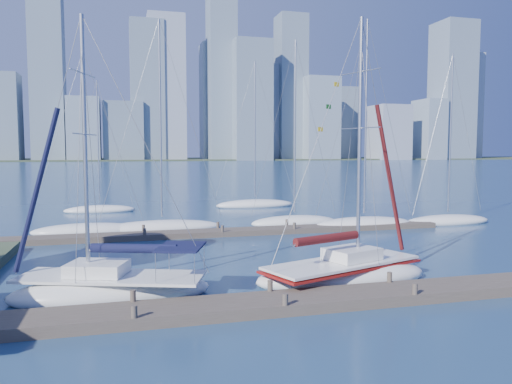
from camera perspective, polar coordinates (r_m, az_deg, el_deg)
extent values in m
plane|color=navy|center=(18.37, 2.45, -13.18)|extent=(700.00, 700.00, 0.00)
cube|color=#483E35|center=(18.31, 2.45, -12.58)|extent=(26.00, 2.00, 0.40)
cube|color=#483E35|center=(33.92, -2.46, -4.57)|extent=(30.00, 1.80, 0.36)
cube|color=#38472D|center=(336.77, -14.14, 3.59)|extent=(800.00, 100.00, 1.50)
ellipsoid|color=white|center=(20.30, -16.18, -10.97)|extent=(7.97, 4.82, 1.33)
cube|color=white|center=(20.15, -16.23, -9.27)|extent=(7.38, 4.45, 0.11)
cube|color=white|center=(20.26, -17.67, -8.32)|extent=(2.54, 2.22, 0.49)
cylinder|color=silver|center=(19.90, -18.95, 4.86)|extent=(0.16, 0.16, 9.79)
cylinder|color=silver|center=(19.63, -13.79, -6.54)|extent=(3.42, 1.26, 0.09)
cylinder|color=black|center=(19.62, -13.80, -6.28)|extent=(3.24, 1.41, 0.35)
cube|color=black|center=(19.13, -8.58, -6.21)|extent=(2.20, 2.51, 0.07)
ellipsoid|color=white|center=(22.12, 9.86, -9.54)|extent=(8.16, 5.00, 1.36)
cube|color=white|center=(21.98, 9.88, -7.93)|extent=(7.56, 4.61, 0.11)
cube|color=white|center=(22.29, 10.90, -6.93)|extent=(2.61, 2.29, 0.50)
cylinder|color=silver|center=(22.10, 11.76, 5.82)|extent=(0.16, 0.16, 10.41)
cylinder|color=silver|center=(21.14, 8.11, -5.52)|extent=(3.49, 1.32, 0.09)
cylinder|color=#4C1011|center=(21.12, 8.12, -5.28)|extent=(3.31, 1.48, 0.36)
cube|color=maroon|center=(22.01, 9.88, -8.32)|extent=(7.74, 4.77, 0.09)
ellipsoid|color=white|center=(36.11, -18.65, -4.23)|extent=(7.53, 2.59, 1.07)
cylinder|color=silver|center=(35.71, -18.92, 6.02)|extent=(0.12, 0.12, 11.30)
ellipsoid|color=white|center=(36.07, -10.68, -4.05)|extent=(8.54, 2.39, 1.12)
cylinder|color=silver|center=(35.73, -10.86, 8.17)|extent=(0.12, 0.12, 13.67)
ellipsoid|color=white|center=(38.26, 4.40, -3.49)|extent=(6.90, 2.54, 1.11)
cylinder|color=silver|center=(37.92, 4.47, 7.42)|extent=(0.12, 0.12, 12.90)
ellipsoid|color=white|center=(37.77, 12.24, -3.67)|extent=(7.77, 2.46, 1.19)
cylinder|color=silver|center=(37.46, 12.45, 8.30)|extent=(0.13, 0.13, 13.97)
ellipsoid|color=white|center=(41.55, 21.07, -3.15)|extent=(7.52, 3.48, 1.06)
cylinder|color=silver|center=(41.21, 21.34, 6.23)|extent=(0.12, 0.12, 12.02)
ellipsoid|color=white|center=(48.45, -17.41, -2.00)|extent=(6.64, 4.26, 0.96)
cylinder|color=silver|center=(48.15, -17.60, 5.47)|extent=(0.11, 0.11, 11.19)
ellipsoid|color=white|center=(50.51, -0.11, -1.48)|extent=(8.26, 3.58, 1.13)
cylinder|color=silver|center=(50.26, -0.11, 7.12)|extent=(0.12, 0.12, 13.48)
cube|color=slate|center=(311.49, -27.18, 7.59)|extent=(20.47, 17.63, 48.36)
cube|color=#8F9AAC|center=(329.11, -22.54, 6.66)|extent=(14.08, 17.61, 38.01)
cube|color=#869DAD|center=(302.56, -19.05, 6.78)|extent=(17.91, 19.81, 36.07)
cube|color=slate|center=(303.58, -14.91, 6.70)|extent=(22.62, 16.86, 34.25)
cube|color=#8F9AAC|center=(309.59, -10.18, 11.58)|extent=(21.83, 14.99, 86.32)
cube|color=#869DAD|center=(327.89, -4.98, 10.15)|extent=(14.75, 17.46, 73.89)
cube|color=slate|center=(306.37, -0.53, 10.36)|extent=(22.47, 18.95, 71.88)
cube|color=#8F9AAC|center=(326.98, 2.26, 8.99)|extent=(15.46, 17.11, 60.40)
cube|color=#869DAD|center=(320.69, 7.27, 8.27)|extent=(21.41, 18.80, 51.80)
cube|color=slate|center=(360.52, 10.10, 7.69)|extent=(17.74, 17.52, 49.98)
cube|color=#8F9AAC|center=(340.90, 14.89, 6.56)|extent=(21.36, 23.94, 35.40)
cube|color=#869DAD|center=(357.17, 19.15, 6.73)|extent=(14.62, 21.38, 39.97)
cube|color=slate|center=(372.89, 21.50, 10.63)|extent=(23.36, 23.60, 92.70)
cube|color=#8F9AAC|center=(403.90, 22.97, 8.96)|extent=(15.83, 17.08, 76.60)
cube|color=slate|center=(313.42, -22.76, 13.69)|extent=(17.78, 18.00, 113.23)
cube|color=slate|center=(309.09, -12.32, 11.15)|extent=(19.53, 18.00, 81.96)
cube|color=slate|center=(316.86, -3.96, 14.15)|extent=(16.55, 18.00, 115.52)
cube|color=slate|center=(326.70, 3.99, 11.71)|extent=(17.79, 18.00, 91.34)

